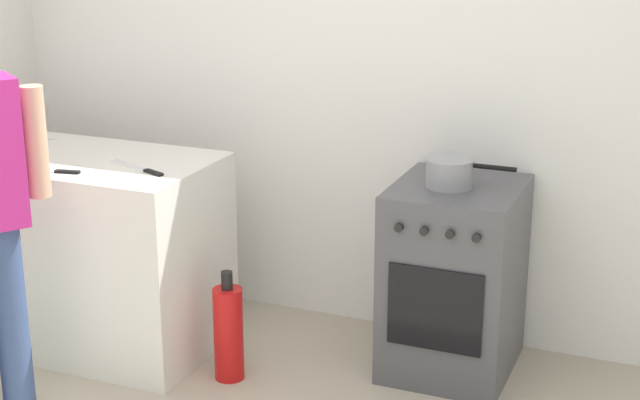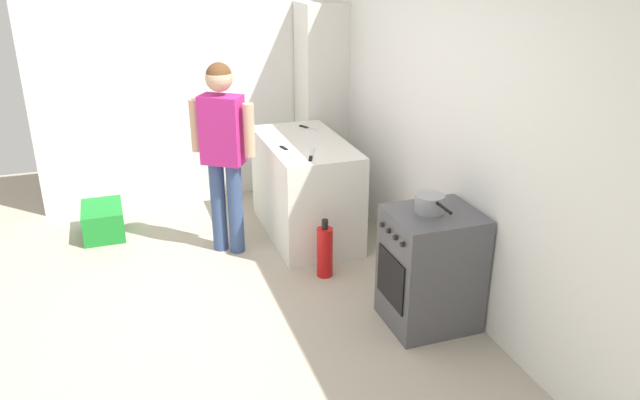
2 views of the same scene
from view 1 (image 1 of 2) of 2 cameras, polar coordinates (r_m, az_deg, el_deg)
back_wall at (r=4.55m, az=5.19°, el=8.01°), size 6.00×0.10×2.60m
counter_unit at (r=4.72m, az=-13.84°, el=-2.80°), size 1.30×0.70×0.90m
oven_left at (r=4.35m, az=7.81°, el=-4.53°), size 0.54×0.62×0.85m
pot at (r=4.17m, az=7.59°, el=1.58°), size 0.38×0.20×0.12m
knife_utility at (r=4.92m, az=-16.76°, el=3.37°), size 0.24×0.14×0.01m
knife_chef at (r=4.35m, az=-15.52°, el=1.63°), size 0.31×0.09×0.01m
knife_bread at (r=4.30m, az=-10.50°, el=1.83°), size 0.34×0.16×0.01m
fire_extinguisher at (r=4.31m, az=-5.35°, el=-7.68°), size 0.13×0.13×0.50m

